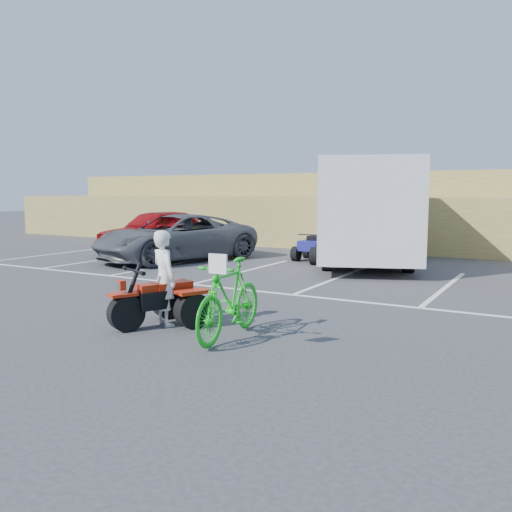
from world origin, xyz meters
The scene contains 11 objects.
ground centered at (0.00, 0.00, 0.00)m, with size 100.00×100.00×0.00m, color #343436.
parking_stripes centered at (0.87, 4.07, 0.00)m, with size 28.00×5.16×0.01m.
grass_embankment centered at (0.00, 15.48, 1.42)m, with size 40.00×8.50×3.10m.
red_trike_atv centered at (-0.78, -1.19, 0.00)m, with size 1.16×1.55×1.01m, color #AA1E09, non-canonical shape.
rider centered at (-0.72, -1.05, 0.80)m, with size 0.58×0.38×1.60m, color white.
green_dirt_bike centered at (0.65, -1.19, 0.60)m, with size 0.57×2.01×1.21m, color #14BF19.
grey_pickup centered at (-5.87, 5.86, 0.75)m, with size 2.48×5.37×1.49m, color #494C51.
red_car centered at (-8.03, 7.51, 0.80)m, with size 1.88×4.67×1.59m, color maroon.
cargo_trailer centered at (-0.30, 8.13, 1.69)m, with size 4.88×7.21×3.12m.
quad_atv_blue centered at (-2.01, 8.10, 0.00)m, with size 1.03×1.37×0.90m, color navy, non-canonical shape.
quad_atv_green centered at (-1.11, 7.69, 0.00)m, with size 1.19×1.59×1.04m, color #145A17, non-canonical shape.
Camera 1 is at (5.00, -8.02, 2.23)m, focal length 38.00 mm.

